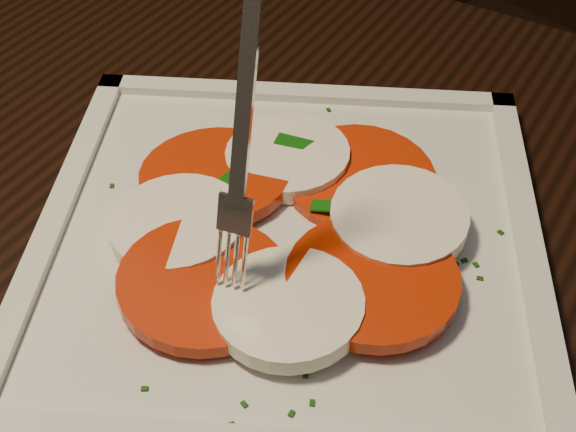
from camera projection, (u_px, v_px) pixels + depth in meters
table at (137, 383)px, 0.52m from camera, size 1.23×0.85×0.75m
plate at (288, 244)px, 0.47m from camera, size 0.38×0.38×0.01m
caprese_salad at (288, 224)px, 0.45m from camera, size 0.23×0.25×0.02m
fork at (247, 128)px, 0.38m from camera, size 0.03×0.06×0.15m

